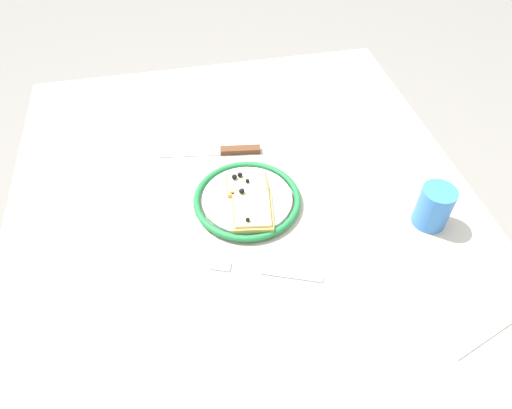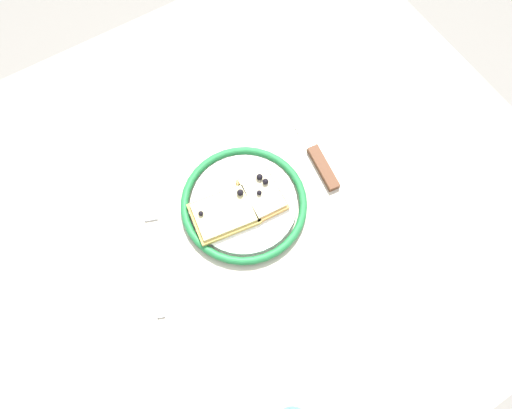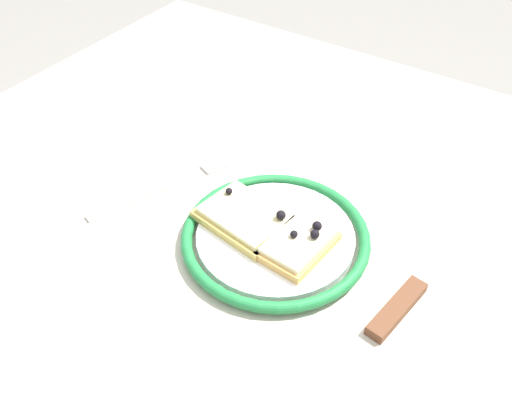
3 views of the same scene
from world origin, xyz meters
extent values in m
plane|color=gray|center=(0.00, 0.00, 0.00)|extent=(6.00, 6.00, 0.00)
cube|color=#BCB29E|center=(0.00, 0.00, 0.70)|extent=(1.08, 0.95, 0.04)
cylinder|color=#4C4742|center=(0.48, -0.41, 0.34)|extent=(0.05, 0.05, 0.68)
cylinder|color=#4C4742|center=(0.48, 0.41, 0.34)|extent=(0.05, 0.05, 0.68)
cylinder|color=white|center=(0.00, -0.01, 0.73)|extent=(0.18, 0.18, 0.01)
torus|color=#1E7238|center=(0.00, -0.01, 0.73)|extent=(0.22, 0.22, 0.01)
cube|color=tan|center=(0.03, -0.01, 0.74)|extent=(0.07, 0.09, 0.01)
cube|color=beige|center=(0.03, -0.01, 0.75)|extent=(0.06, 0.08, 0.01)
sphere|color=black|center=(0.03, -0.01, 0.76)|extent=(0.01, 0.01, 0.01)
sphere|color=black|center=(0.04, 0.01, 0.76)|extent=(0.01, 0.01, 0.01)
sphere|color=black|center=(0.05, 0.00, 0.76)|extent=(0.01, 0.01, 0.01)
cube|color=tan|center=(-0.04, -0.01, 0.74)|extent=(0.12, 0.09, 0.01)
cube|color=beige|center=(-0.04, -0.01, 0.75)|extent=(0.10, 0.08, 0.01)
sphere|color=black|center=(0.00, 0.01, 0.76)|extent=(0.01, 0.01, 0.01)
sphere|color=black|center=(-0.07, 0.01, 0.76)|extent=(0.01, 0.01, 0.01)
cube|color=silver|center=(0.17, 0.10, 0.73)|extent=(0.04, 0.15, 0.00)
cube|color=#59331E|center=(0.16, -0.02, 0.73)|extent=(0.03, 0.09, 0.01)
cube|color=#BABABA|center=(-0.19, -0.05, 0.73)|extent=(0.05, 0.11, 0.00)
cube|color=#BABABA|center=(-0.14, 0.07, 0.73)|extent=(0.03, 0.04, 0.00)
cylinder|color=#3372BF|center=(-0.12, -0.34, 0.77)|extent=(0.06, 0.06, 0.09)
cube|color=white|center=(-0.31, -0.31, 0.73)|extent=(0.17, 0.18, 0.00)
camera|label=1|loc=(-0.61, 0.10, 1.40)|focal=31.51mm
camera|label=2|loc=(-0.13, -0.26, 1.43)|focal=30.86mm
camera|label=3|loc=(0.23, -0.40, 1.20)|focal=39.87mm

